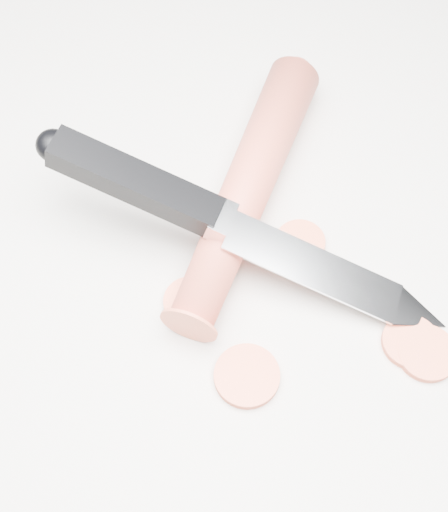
{
  "coord_description": "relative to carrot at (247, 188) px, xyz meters",
  "views": [
    {
      "loc": [
        -0.07,
        -0.21,
        0.41
      ],
      "look_at": [
        -0.05,
        0.01,
        0.02
      ],
      "focal_mm": 50.0,
      "sensor_mm": 36.0,
      "label": 1
    }
  ],
  "objects": [
    {
      "name": "ground",
      "position": [
        0.03,
        -0.06,
        -0.02
      ],
      "size": [
        2.4,
        2.4,
        0.0
      ],
      "primitive_type": "plane",
      "color": "beige",
      "rests_on": "ground"
    },
    {
      "name": "carrot",
      "position": [
        0.0,
        0.0,
        0.0
      ],
      "size": [
        0.12,
        0.21,
        0.03
      ],
      "primitive_type": "cylinder",
      "rotation": [
        1.57,
        0.0,
        -0.44
      ],
      "color": "#D14835",
      "rests_on": "ground"
    },
    {
      "name": "carrot_slice_0",
      "position": [
        0.1,
        -0.12,
        -0.02
      ],
      "size": [
        0.04,
        0.04,
        0.01
      ],
      "primitive_type": "cylinder",
      "color": "#EA5B3A",
      "rests_on": "ground"
    },
    {
      "name": "carrot_slice_1",
      "position": [
        -0.01,
        -0.12,
        -0.02
      ],
      "size": [
        0.04,
        0.04,
        0.01
      ],
      "primitive_type": "cylinder",
      "color": "#EA5B3A",
      "rests_on": "ground"
    },
    {
      "name": "carrot_slice_2",
      "position": [
        -0.04,
        -0.07,
        -0.02
      ],
      "size": [
        0.03,
        0.03,
        0.01
      ],
      "primitive_type": "cylinder",
      "color": "#EA5B3A",
      "rests_on": "ground"
    },
    {
      "name": "carrot_slice_3",
      "position": [
        0.09,
        -0.11,
        -0.02
      ],
      "size": [
        0.04,
        0.04,
        0.01
      ],
      "primitive_type": "cylinder",
      "color": "#EA5B3A",
      "rests_on": "ground"
    },
    {
      "name": "carrot_slice_4",
      "position": [
        0.03,
        -0.04,
        -0.02
      ],
      "size": [
        0.03,
        0.03,
        0.01
      ],
      "primitive_type": "cylinder",
      "color": "#EA5B3A",
      "rests_on": "ground"
    },
    {
      "name": "kitchen_knife",
      "position": [
        -0.01,
        -0.04,
        0.02
      ],
      "size": [
        0.26,
        0.14,
        0.08
      ],
      "primitive_type": null,
      "color": "silver",
      "rests_on": "ground"
    }
  ]
}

